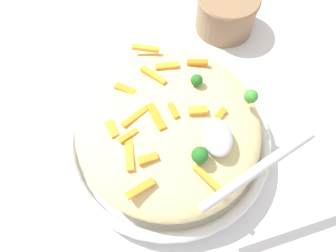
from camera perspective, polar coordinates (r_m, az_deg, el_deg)
ground_plane at (r=0.50m, az=-0.00°, el=-3.22°), size 2.40×2.40×0.00m
serving_bowl at (r=0.49m, az=-0.00°, el=-2.22°), size 0.31×0.31×0.04m
pasta_mound at (r=0.45m, az=-0.00°, el=0.31°), size 0.28×0.27×0.07m
carrot_piece_0 at (r=0.41m, az=1.09°, el=2.37°), size 0.03×0.01×0.01m
carrot_piece_1 at (r=0.45m, az=-7.79°, el=6.67°), size 0.03×0.03×0.01m
carrot_piece_2 at (r=0.39m, az=-3.70°, el=-5.99°), size 0.01×0.03×0.01m
carrot_piece_3 at (r=0.45m, az=-2.71°, el=9.19°), size 0.04×0.04×0.01m
carrot_piece_4 at (r=0.48m, az=5.43°, el=11.48°), size 0.01×0.03×0.01m
carrot_piece_5 at (r=0.49m, az=-4.11°, el=13.97°), size 0.02×0.04×0.01m
carrot_piece_6 at (r=0.40m, az=-7.02°, el=-5.16°), size 0.04×0.01×0.01m
carrot_piece_7 at (r=0.42m, az=-6.02°, el=2.17°), size 0.03×0.04×0.01m
carrot_piece_8 at (r=0.38m, az=-5.08°, el=-11.31°), size 0.02×0.04×0.01m
carrot_piece_9 at (r=0.42m, az=9.18°, el=1.71°), size 0.03×0.03×0.01m
carrot_piece_10 at (r=0.39m, az=7.30°, el=-9.59°), size 0.04×0.03×0.01m
carrot_piece_11 at (r=0.41m, az=-2.19°, el=1.74°), size 0.04×0.02×0.01m
carrot_piece_12 at (r=0.42m, az=5.46°, el=2.76°), size 0.01×0.02×0.01m
carrot_piece_13 at (r=0.42m, az=-10.17°, el=-0.56°), size 0.03×0.02×0.01m
carrot_piece_14 at (r=0.47m, az=-0.20°, el=10.83°), size 0.01×0.03×0.01m
carrot_piece_15 at (r=0.41m, az=-7.29°, el=-1.78°), size 0.02×0.03×0.01m
broccoli_floret_0 at (r=0.44m, az=5.26°, el=8.32°), size 0.02×0.02×0.02m
broccoli_floret_1 at (r=0.38m, az=5.84°, el=-5.34°), size 0.02×0.02×0.03m
broccoli_floret_2 at (r=0.44m, az=14.93°, el=5.25°), size 0.02×0.02×0.02m
serving_spoon at (r=0.38m, az=10.96°, el=-3.90°), size 0.12×0.13×0.07m
companion_bowl at (r=0.64m, az=10.63°, el=19.98°), size 0.12×0.12×0.07m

